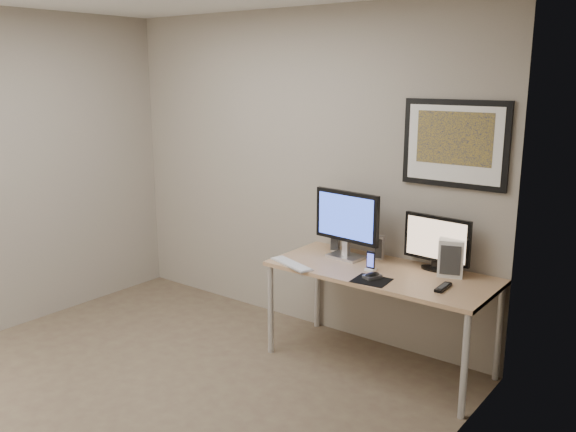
# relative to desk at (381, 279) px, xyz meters

# --- Properties ---
(floor) EXTENTS (3.60, 3.60, 0.00)m
(floor) POSITION_rel_desk_xyz_m (-1.00, -1.35, -0.66)
(floor) COLOR brown
(floor) RESTS_ON ground
(room) EXTENTS (3.60, 3.60, 3.60)m
(room) POSITION_rel_desk_xyz_m (-1.00, -0.90, 0.98)
(room) COLOR white
(room) RESTS_ON ground
(desk) EXTENTS (1.60, 0.70, 0.73)m
(desk) POSITION_rel_desk_xyz_m (0.00, 0.00, 0.00)
(desk) COLOR #A56F4F
(desk) RESTS_ON floor
(framed_art) EXTENTS (0.75, 0.04, 0.60)m
(framed_art) POSITION_rel_desk_xyz_m (0.35, 0.33, 0.96)
(framed_art) COLOR black
(framed_art) RESTS_ON room
(monitor_large) EXTENTS (0.56, 0.21, 0.51)m
(monitor_large) POSITION_rel_desk_xyz_m (-0.36, 0.11, 0.35)
(monitor_large) COLOR #B4B4B9
(monitor_large) RESTS_ON desk
(monitor_tv) EXTENTS (0.50, 0.13, 0.39)m
(monitor_tv) POSITION_rel_desk_xyz_m (0.30, 0.24, 0.28)
(monitor_tv) COLOR black
(monitor_tv) RESTS_ON desk
(speaker_left) EXTENTS (0.10, 0.10, 0.20)m
(speaker_left) POSITION_rel_desk_xyz_m (-0.53, 0.21, 0.17)
(speaker_left) COLOR #B4B4B9
(speaker_left) RESTS_ON desk
(speaker_right) EXTENTS (0.08, 0.08, 0.18)m
(speaker_right) POSITION_rel_desk_xyz_m (-0.15, 0.24, 0.15)
(speaker_right) COLOR #B4B4B9
(speaker_right) RESTS_ON desk
(phone_dock) EXTENTS (0.07, 0.07, 0.14)m
(phone_dock) POSITION_rel_desk_xyz_m (-0.06, -0.05, 0.14)
(phone_dock) COLOR black
(phone_dock) RESTS_ON desk
(keyboard) EXTENTS (0.43, 0.24, 0.01)m
(keyboard) POSITION_rel_desk_xyz_m (-0.58, -0.28, 0.07)
(keyboard) COLOR silver
(keyboard) RESTS_ON desk
(mousepad) EXTENTS (0.26, 0.24, 0.00)m
(mousepad) POSITION_rel_desk_xyz_m (0.05, -0.23, 0.07)
(mousepad) COLOR black
(mousepad) RESTS_ON desk
(mouse) EXTENTS (0.11, 0.14, 0.04)m
(mouse) POSITION_rel_desk_xyz_m (0.04, -0.19, 0.09)
(mouse) COLOR black
(mouse) RESTS_ON mousepad
(remote) EXTENTS (0.06, 0.19, 0.02)m
(remote) POSITION_rel_desk_xyz_m (0.50, -0.09, 0.08)
(remote) COLOR black
(remote) RESTS_ON desk
(fan_unit) EXTENTS (0.20, 0.17, 0.26)m
(fan_unit) POSITION_rel_desk_xyz_m (0.43, 0.18, 0.20)
(fan_unit) COLOR silver
(fan_unit) RESTS_ON desk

